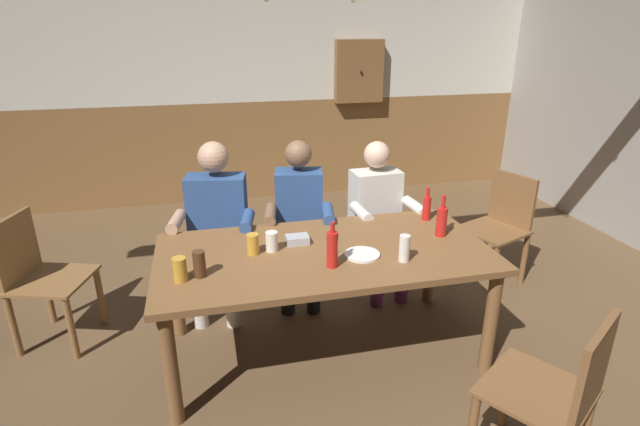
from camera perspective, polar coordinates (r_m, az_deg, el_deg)
ground_plane at (r=3.49m, az=-0.08°, el=-14.10°), size 7.74×7.74×0.00m
back_wall_upper at (r=5.83m, az=-7.37°, el=19.15°), size 6.45×0.12×1.34m
back_wall_wainscot at (r=6.00m, az=-6.81°, el=7.23°), size 6.45×0.12×1.15m
dining_table at (r=3.04m, az=0.52°, el=-5.77°), size 2.00×0.99×0.72m
person_0 at (r=3.61m, az=-11.79°, el=-0.88°), size 0.60×0.58×1.24m
person_1 at (r=3.67m, az=-2.39°, el=-0.37°), size 0.53×0.57×1.22m
person_2 at (r=3.82m, az=6.74°, el=0.16°), size 0.52×0.53×1.18m
chair_empty_near_right at (r=2.55m, az=25.44°, el=-18.37°), size 0.61×0.61×0.88m
chair_empty_near_left at (r=4.25m, az=19.95°, el=-1.31°), size 0.57×0.57×0.88m
chair_empty_far_end at (r=3.70m, az=-29.51°, el=-6.32°), size 0.55×0.55×0.88m
condiment_caddy at (r=3.09m, az=-2.63°, el=-3.05°), size 0.14×0.10×0.05m
plate_0 at (r=2.94m, az=4.87°, el=-4.77°), size 0.21×0.21×0.01m
bottle_0 at (r=3.49m, az=12.15°, el=0.66°), size 0.06×0.06×0.24m
bottle_1 at (r=2.77m, az=1.43°, el=-4.13°), size 0.06×0.06×0.27m
bottle_2 at (r=3.25m, az=13.80°, el=-0.84°), size 0.07×0.07×0.27m
pint_glass_0 at (r=2.74m, az=-15.79°, el=-6.26°), size 0.07×0.07×0.13m
pint_glass_1 at (r=2.99m, az=-5.55°, el=-3.28°), size 0.07×0.07×0.12m
pint_glass_2 at (r=2.96m, az=-7.70°, el=-3.56°), size 0.07×0.07×0.13m
pint_glass_3 at (r=2.88m, az=9.66°, el=-4.02°), size 0.06×0.06×0.16m
pint_glass_4 at (r=2.76m, az=-13.68°, el=-5.71°), size 0.07×0.07×0.15m
wall_dart_cabinet at (r=5.96m, az=4.51°, el=15.91°), size 0.56×0.15×0.70m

